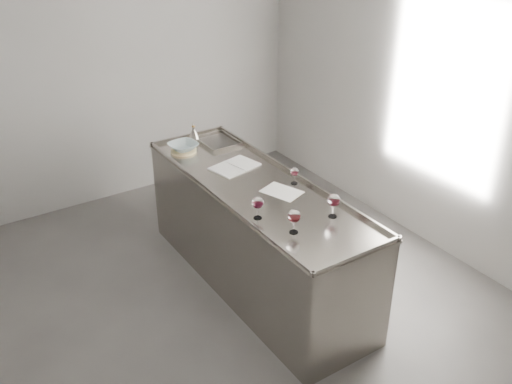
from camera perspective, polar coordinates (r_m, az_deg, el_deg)
room_shell at (r=3.87m, az=-3.74°, el=3.11°), size 4.54×5.04×2.84m
counter at (r=4.77m, az=0.02°, el=-4.34°), size 0.77×2.42×0.97m
wine_glass_left at (r=4.03m, az=0.17°, el=-1.13°), size 0.09×0.09×0.17m
wine_glass_middle at (r=3.87m, az=3.84°, el=-2.47°), size 0.09×0.09×0.18m
wine_glass_right at (r=4.08m, az=7.77°, el=-0.88°), size 0.09×0.09×0.18m
wine_glass_small at (r=4.53m, az=3.87°, el=1.96°), size 0.07×0.07×0.14m
notebook at (r=4.84m, az=-2.14°, el=2.58°), size 0.43×0.34×0.02m
loose_paper_top at (r=4.44m, az=2.59°, el=0.04°), size 0.30×0.35×0.00m
trivet at (r=5.17m, az=-7.26°, el=4.13°), size 0.27×0.27×0.02m
ceramic_bowl at (r=5.15m, az=-7.28°, el=4.54°), size 0.28×0.28×0.06m
wine_funnel at (r=5.37m, az=-6.23°, el=5.69°), size 0.13×0.13×0.19m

